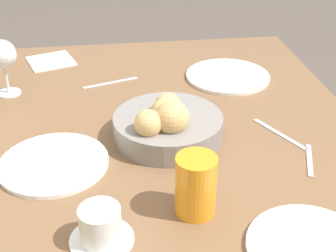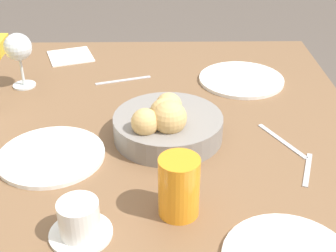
{
  "view_description": "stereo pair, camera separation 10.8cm",
  "coord_description": "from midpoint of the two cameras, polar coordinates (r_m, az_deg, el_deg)",
  "views": [
    {
      "loc": [
        -0.92,
        0.1,
        1.32
      ],
      "look_at": [
        0.0,
        -0.03,
        0.76
      ],
      "focal_mm": 50.0,
      "sensor_mm": 36.0,
      "label": 1
    },
    {
      "loc": [
        -0.93,
        -0.01,
        1.32
      ],
      "look_at": [
        0.0,
        -0.03,
        0.76
      ],
      "focal_mm": 50.0,
      "sensor_mm": 36.0,
      "label": 2
    }
  ],
  "objects": [
    {
      "name": "dining_table",
      "position": [
        1.15,
        1.42,
        -5.33
      ],
      "size": [
        1.26,
        1.01,
        0.73
      ],
      "color": "brown",
      "rests_on": "ground_plane"
    },
    {
      "name": "bread_basket",
      "position": [
        1.07,
        2.75,
        0.16
      ],
      "size": [
        0.25,
        0.25,
        0.12
      ],
      "color": "gray",
      "rests_on": "dining_table"
    },
    {
      "name": "plate_near_right",
      "position": [
        1.39,
        11.15,
        5.55
      ],
      "size": [
        0.25,
        0.25,
        0.01
      ],
      "color": "white",
      "rests_on": "dining_table"
    },
    {
      "name": "plate_far_center",
      "position": [
        1.04,
        -11.2,
        -3.65
      ],
      "size": [
        0.23,
        0.23,
        0.01
      ],
      "color": "white",
      "rests_on": "dining_table"
    },
    {
      "name": "juice_glass",
      "position": [
        0.85,
        5.03,
        -7.51
      ],
      "size": [
        0.08,
        0.08,
        0.12
      ],
      "color": "orange",
      "rests_on": "dining_table"
    },
    {
      "name": "wine_glass",
      "position": [
        1.34,
        -15.61,
        8.98
      ],
      "size": [
        0.08,
        0.08,
        0.16
      ],
      "color": "silver",
      "rests_on": "dining_table"
    },
    {
      "name": "coffee_cup",
      "position": [
        0.82,
        -7.02,
        -11.56
      ],
      "size": [
        0.11,
        0.11,
        0.07
      ],
      "color": "white",
      "rests_on": "dining_table"
    },
    {
      "name": "fork_silver",
      "position": [
        1.37,
        -3.23,
        5.52
      ],
      "size": [
        0.06,
        0.16,
        0.0
      ],
      "color": "#B7B7BC",
      "rests_on": "dining_table"
    },
    {
      "name": "knife_silver",
      "position": [
        1.13,
        16.4,
        -1.81
      ],
      "size": [
        0.15,
        0.09,
        0.0
      ],
      "color": "#B7B7BC",
      "rests_on": "dining_table"
    },
    {
      "name": "spoon_coffee",
      "position": [
        1.05,
        19.54,
        -5.13
      ],
      "size": [
        0.12,
        0.05,
        0.0
      ],
      "color": "#B7B7BC",
      "rests_on": "dining_table"
    },
    {
      "name": "napkin",
      "position": [
        1.56,
        -9.85,
        8.33
      ],
      "size": [
        0.17,
        0.17,
        0.0
      ],
      "color": "white",
      "rests_on": "dining_table"
    }
  ]
}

